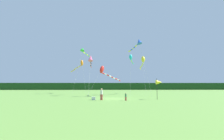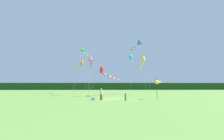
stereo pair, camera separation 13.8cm
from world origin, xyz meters
name	(u,v)px [view 2 (the right image)]	position (x,y,z in m)	size (l,w,h in m)	color
ground_plane	(113,99)	(0.00, 0.00, 0.00)	(120.00, 120.00, 0.00)	#6B9E42
distant_treeline	(110,86)	(0.00, 45.00, 1.52)	(108.00, 2.50, 3.03)	#193D19
person_adult	(101,93)	(-1.75, -2.34, 0.92)	(0.36, 0.36, 1.65)	#B23338
person_child	(125,96)	(1.63, -3.34, 0.60)	(0.24, 0.24, 1.07)	#B23338
cooler_box	(93,98)	(-2.88, -2.22, 0.22)	(0.53, 0.43, 0.44)	silver
banner_flag_pole	(159,82)	(6.89, -1.55, 2.53)	(0.90, 0.70, 3.11)	black
kite_rainbow	(91,59)	(-4.48, 7.94, 7.69)	(1.00, 6.79, 8.63)	#B2B2B2
kite_blue	(139,42)	(5.53, 6.65, 10.98)	(3.38, 6.59, 11.78)	#B2B2B2
kite_orange	(80,64)	(-7.94, 15.30, 7.41)	(5.22, 5.85, 8.56)	#B2B2B2
kite_yellow	(143,60)	(7.74, 12.67, 8.11)	(1.08, 9.77, 9.22)	#B2B2B2
kite_green	(83,50)	(-7.31, 15.68, 11.27)	(3.22, 9.43, 12.08)	#B2B2B2
kite_cyan	(131,58)	(4.46, 10.36, 8.38)	(1.67, 4.63, 9.18)	#B2B2B2
kite_red	(104,71)	(-1.54, 5.38, 4.80)	(6.42, 7.04, 5.98)	#B2B2B2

